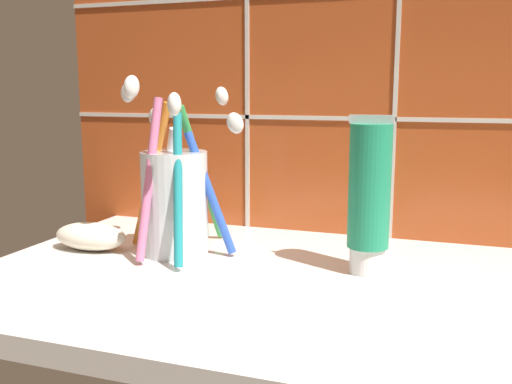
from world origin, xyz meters
TOP-DOWN VIEW (x-y plane):
  - sink_counter at (0.00, 0.00)cm, footprint 71.91×37.44cm
  - tile_wall_backsplash at (0.01, 18.96)cm, footprint 81.91×1.72cm
  - toothbrush_cup at (-19.32, 4.24)cm, footprint 14.67×16.60cm
  - toothpaste_tube at (1.14, 4.21)cm, footprint 4.16×3.97cm
  - soap_bar at (-28.83, 2.35)cm, footprint 8.50×4.53cm

SIDE VIEW (x-z plane):
  - sink_counter at x=0.00cm, z-range 0.00..2.00cm
  - soap_bar at x=-28.83cm, z-range 2.00..4.99cm
  - toothbrush_cup at x=-19.32cm, z-range -1.23..17.69cm
  - toothpaste_tube at x=1.14cm, z-range 1.95..17.06cm
  - tile_wall_backsplash at x=0.01cm, z-range 0.01..42.32cm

